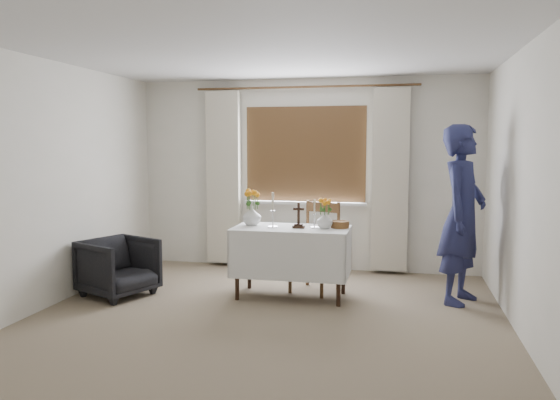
# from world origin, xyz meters

# --- Properties ---
(ground) EXTENTS (5.00, 5.00, 0.00)m
(ground) POSITION_xyz_m (0.00, 0.00, 0.00)
(ground) COLOR gray
(ground) RESTS_ON ground
(altar_table) EXTENTS (1.24, 0.64, 0.76)m
(altar_table) POSITION_xyz_m (0.09, 1.09, 0.38)
(altar_table) COLOR white
(altar_table) RESTS_ON ground
(wooden_chair) EXTENTS (0.59, 0.59, 1.00)m
(wooden_chair) POSITION_xyz_m (0.30, 1.36, 0.50)
(wooden_chair) COLOR #55321D
(wooden_chair) RESTS_ON ground
(armchair) EXTENTS (0.91, 0.90, 0.63)m
(armchair) POSITION_xyz_m (-1.76, 0.73, 0.32)
(armchair) COLOR black
(armchair) RESTS_ON ground
(person) EXTENTS (0.68, 0.80, 1.86)m
(person) POSITION_xyz_m (1.86, 1.29, 0.93)
(person) COLOR navy
(person) RESTS_ON ground
(radiator) EXTENTS (1.10, 0.10, 0.60)m
(radiator) POSITION_xyz_m (0.00, 2.42, 0.30)
(radiator) COLOR silver
(radiator) RESTS_ON ground
(wooden_cross) EXTENTS (0.13, 0.10, 0.27)m
(wooden_cross) POSITION_xyz_m (0.17, 1.08, 0.90)
(wooden_cross) COLOR black
(wooden_cross) RESTS_ON altar_table
(candlestick_left) EXTENTS (0.14, 0.14, 0.38)m
(candlestick_left) POSITION_xyz_m (-0.10, 1.06, 0.95)
(candlestick_left) COLOR white
(candlestick_left) RESTS_ON altar_table
(candlestick_right) EXTENTS (0.10, 0.10, 0.31)m
(candlestick_right) POSITION_xyz_m (0.34, 1.13, 0.91)
(candlestick_right) COLOR white
(candlestick_right) RESTS_ON altar_table
(flower_vase_left) EXTENTS (0.24, 0.24, 0.21)m
(flower_vase_left) POSITION_xyz_m (-0.37, 1.16, 0.87)
(flower_vase_left) COLOR silver
(flower_vase_left) RESTS_ON altar_table
(flower_vase_right) EXTENTS (0.21, 0.21, 0.18)m
(flower_vase_right) POSITION_xyz_m (0.45, 1.10, 0.85)
(flower_vase_right) COLOR silver
(flower_vase_right) RESTS_ON altar_table
(wicker_basket) EXTENTS (0.21, 0.21, 0.07)m
(wicker_basket) POSITION_xyz_m (0.60, 1.18, 0.80)
(wicker_basket) COLOR brown
(wicker_basket) RESTS_ON altar_table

